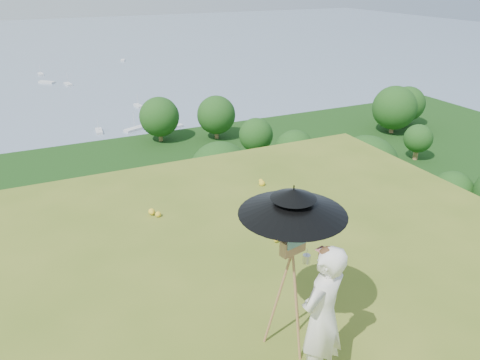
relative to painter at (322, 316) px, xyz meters
name	(u,v)px	position (x,y,z in m)	size (l,w,h in m)	color
forest_slope	(86,342)	(-1.23, 35.18, -29.88)	(140.00, 56.00, 22.00)	#183B10
shoreline_tier	(57,223)	(-1.23, 75.18, -36.88)	(170.00, 28.00, 8.00)	#685F53
bay_water	(21,61)	(-1.23, 240.18, -34.88)	(700.00, 700.00, 0.00)	#7285A3
slope_trees	(64,217)	(-1.23, 35.18, -15.88)	(110.00, 50.00, 6.00)	#1C4514
harbor_town	(51,189)	(-1.23, 75.18, -30.38)	(110.00, 22.00, 5.00)	silver
painter	(322,316)	(0.00, 0.00, 0.00)	(0.64, 0.42, 1.77)	white
field_easel	(290,289)	(-0.03, 0.61, -0.05)	(0.64, 0.64, 1.68)	#AD6E48
sun_umbrella	(292,218)	(-0.04, 0.64, 0.90)	(1.23, 1.23, 0.82)	black
painter_cap	(328,251)	(0.00, 0.00, 0.83)	(0.18, 0.22, 0.10)	#D67576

